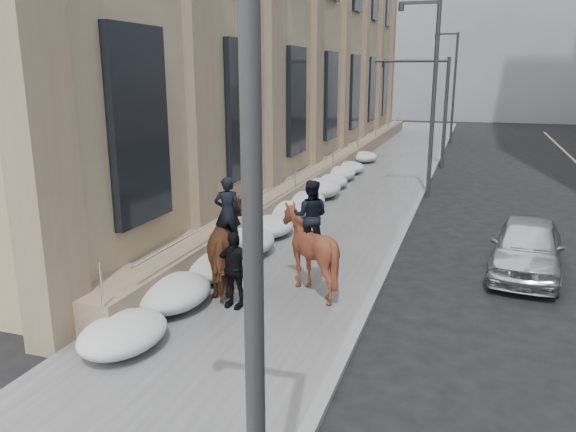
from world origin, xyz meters
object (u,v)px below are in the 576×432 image
at_px(car_silver, 527,247).
at_px(pedestrian, 234,270).
at_px(mounted_horse_left, 231,245).
at_px(mounted_horse_right, 309,245).

bearing_deg(car_silver, pedestrian, -136.99).
xyz_separation_m(mounted_horse_left, mounted_horse_right, (1.81, 0.43, 0.03)).
xyz_separation_m(mounted_horse_left, car_silver, (6.87, 3.66, -0.47)).
height_order(mounted_horse_left, pedestrian, mounted_horse_left).
distance_m(mounted_horse_left, car_silver, 7.80).
distance_m(pedestrian, car_silver, 7.91).
bearing_deg(pedestrian, mounted_horse_left, 124.34).
bearing_deg(mounted_horse_right, mounted_horse_left, 6.53).
relative_size(mounted_horse_left, mounted_horse_right, 1.01).
height_order(mounted_horse_left, car_silver, mounted_horse_left).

